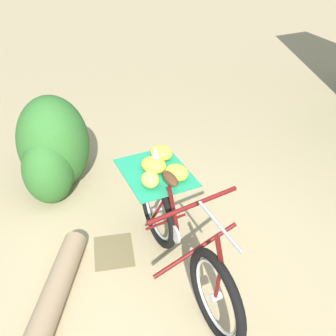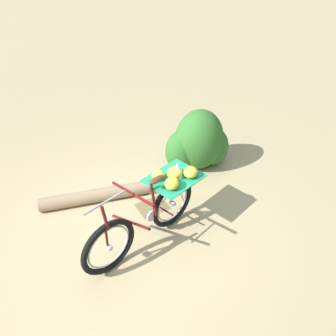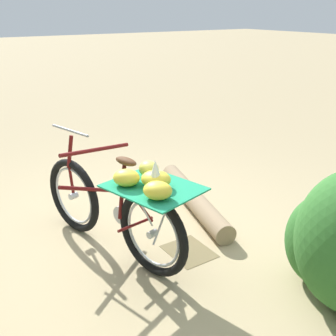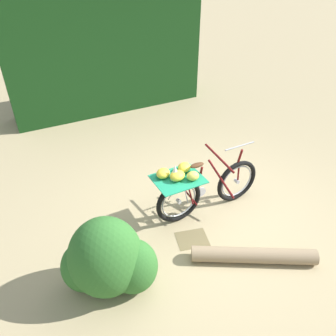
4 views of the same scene
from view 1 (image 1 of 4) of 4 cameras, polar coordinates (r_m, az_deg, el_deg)
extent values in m
plane|color=tan|center=(3.57, -0.57, -16.13)|extent=(60.00, 60.00, 0.00)
torus|color=black|center=(3.04, 6.81, -17.74)|extent=(0.72, 0.25, 0.73)
torus|color=#B7B7BC|center=(3.04, 6.81, -17.74)|extent=(0.55, 0.16, 0.57)
cylinder|color=#B7B7BC|center=(3.04, 6.81, -17.74)|extent=(0.08, 0.09, 0.06)
torus|color=black|center=(3.68, -1.54, -6.03)|extent=(0.72, 0.25, 0.73)
torus|color=#B7B7BC|center=(3.68, -1.54, -6.03)|extent=(0.55, 0.16, 0.57)
cylinder|color=#B7B7BC|center=(3.68, -1.54, -6.03)|extent=(0.08, 0.09, 0.06)
cylinder|color=#590F0F|center=(3.10, 3.91, -11.62)|extent=(0.21, 0.69, 0.30)
cylinder|color=#590F0F|center=(2.88, 3.55, -5.32)|extent=(0.21, 0.70, 0.11)
cylinder|color=#590F0F|center=(3.27, 0.78, -5.92)|extent=(0.06, 0.12, 0.49)
cylinder|color=#590F0F|center=(3.54, -0.30, -7.66)|extent=(0.12, 0.38, 0.05)
cylinder|color=#590F0F|center=(3.43, -0.59, -4.63)|extent=(0.10, 0.32, 0.47)
cylinder|color=#590F0F|center=(2.92, 7.12, -16.07)|extent=(0.04, 0.05, 0.30)
cylinder|color=#590F0F|center=(2.71, 7.35, -11.78)|extent=(0.06, 0.10, 0.30)
cylinder|color=gray|center=(2.58, 7.34, -8.16)|extent=(0.51, 0.15, 0.02)
ellipsoid|color=#4C2D19|center=(3.14, 0.35, -1.49)|extent=(0.24, 0.14, 0.06)
cylinder|color=#B7B7BC|center=(3.41, 1.05, -9.42)|extent=(0.16, 0.06, 0.16)
cylinder|color=#B7B7BC|center=(3.49, -0.97, -4.59)|extent=(0.07, 0.20, 0.39)
cylinder|color=#B7B7BC|center=(3.65, -2.31, -2.69)|extent=(0.08, 0.24, 0.39)
cube|color=brown|center=(3.46, -1.78, -0.89)|extent=(0.69, 0.58, 0.02)
cube|color=#1E8C60|center=(3.45, -1.78, -0.65)|extent=(0.79, 0.69, 0.01)
ellipsoid|color=yellow|center=(3.58, -0.95, 2.17)|extent=(0.27, 0.27, 0.13)
ellipsoid|color=yellow|center=(3.42, -2.05, 0.43)|extent=(0.30, 0.29, 0.13)
ellipsoid|color=#CCC64C|center=(3.24, -2.54, -1.65)|extent=(0.19, 0.17, 0.13)
ellipsoid|color=yellow|center=(3.32, 1.25, -0.66)|extent=(0.27, 0.27, 0.13)
cone|color=white|center=(3.42, -1.78, 1.43)|extent=(0.17, 0.17, 0.23)
cylinder|color=#937A5B|center=(3.38, -16.96, -19.43)|extent=(1.62, 0.63, 0.21)
ellipsoid|color=#2D6628|center=(4.51, -15.99, 3.47)|extent=(0.85, 0.76, 1.06)
ellipsoid|color=#2D6628|center=(4.36, -16.72, -0.37)|extent=(0.58, 0.53, 0.74)
ellipsoid|color=#2D6628|center=(4.82, -14.55, 3.28)|extent=(0.53, 0.48, 0.69)
cylinder|color=#4C3823|center=(4.73, -15.19, -0.93)|extent=(0.08, 0.08, 0.21)
cube|color=olive|center=(3.85, -7.73, -11.66)|extent=(0.44, 0.36, 0.01)
camera|label=2|loc=(3.23, 67.07, 22.41)|focal=32.69mm
camera|label=3|loc=(5.56, 10.32, 26.59)|focal=43.66mm
camera|label=4|loc=(5.00, -60.38, 28.58)|focal=35.61mm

